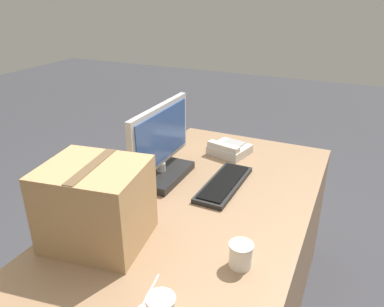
# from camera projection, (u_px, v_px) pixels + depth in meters

# --- Properties ---
(office_desk) EXTENTS (1.80, 0.90, 0.74)m
(office_desk) POSITION_uv_depth(u_px,v_px,m) (196.00, 277.00, 1.74)
(office_desk) COLOR #8C6B4C
(office_desk) RESTS_ON ground_plane
(monitor) EXTENTS (0.51, 0.21, 0.37)m
(monitor) POSITION_uv_depth(u_px,v_px,m) (161.00, 150.00, 1.80)
(monitor) COLOR black
(monitor) RESTS_ON office_desk
(keyboard) EXTENTS (0.42, 0.15, 0.03)m
(keyboard) POSITION_uv_depth(u_px,v_px,m) (224.00, 184.00, 1.77)
(keyboard) COLOR black
(keyboard) RESTS_ON office_desk
(desk_phone) EXTENTS (0.23, 0.24, 0.08)m
(desk_phone) POSITION_uv_depth(u_px,v_px,m) (229.00, 149.00, 2.10)
(desk_phone) COLOR beige
(desk_phone) RESTS_ON office_desk
(paper_cup_right) EXTENTS (0.08, 0.08, 0.09)m
(paper_cup_right) POSITION_uv_depth(u_px,v_px,m) (241.00, 255.00, 1.25)
(paper_cup_right) COLOR white
(paper_cup_right) RESTS_ON office_desk
(spoon) EXTENTS (0.16, 0.04, 0.00)m
(spoon) POSITION_uv_depth(u_px,v_px,m) (146.00, 298.00, 1.13)
(spoon) COLOR #B2B2B7
(spoon) RESTS_ON office_desk
(cardboard_box) EXTENTS (0.35, 0.39, 0.31)m
(cardboard_box) POSITION_uv_depth(u_px,v_px,m) (96.00, 204.00, 1.34)
(cardboard_box) COLOR tan
(cardboard_box) RESTS_ON office_desk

